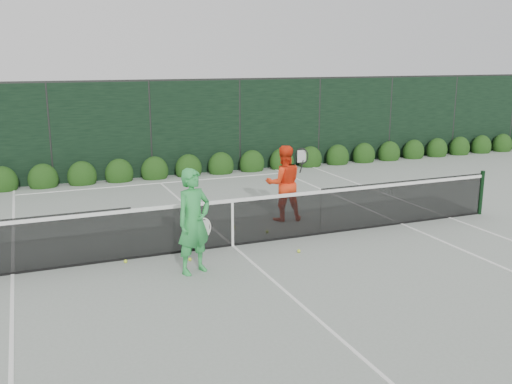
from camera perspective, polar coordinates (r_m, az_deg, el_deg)
name	(u,v)px	position (r m, az deg, el deg)	size (l,w,h in m)	color
ground	(233,246)	(11.59, -2.35, -5.41)	(80.00, 80.00, 0.00)	gray
tennis_net	(231,221)	(11.42, -2.49, -2.90)	(12.90, 0.10, 1.07)	black
player_woman	(194,221)	(9.98, -6.24, -2.94)	(0.80, 0.67, 1.87)	green
player_man	(284,183)	(13.19, 2.80, 0.89)	(0.97, 0.81, 1.76)	#F93915
court_lines	(233,246)	(11.58, -2.35, -5.38)	(11.03, 23.83, 0.01)	white
windscreen_fence	(292,205)	(8.76, 3.65, -1.27)	(32.00, 21.07, 3.06)	black
hedge_row	(155,171)	(18.20, -10.10, 2.07)	(31.66, 0.65, 0.94)	black
tennis_balls	(225,245)	(11.54, -3.07, -5.32)	(3.30, 2.04, 0.07)	#C7E031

